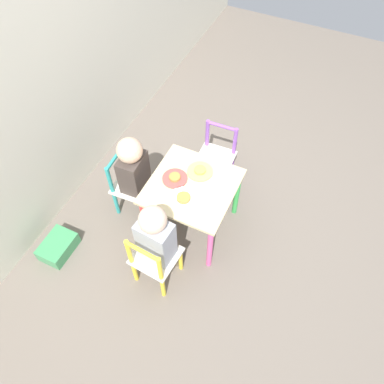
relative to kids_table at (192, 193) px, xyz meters
The scene contains 12 objects.
ground_plane 0.39m from the kids_table, ahead, with size 6.00×6.00×0.00m, color #6B6056.
house_wall 1.33m from the kids_table, 90.00° to the left, with size 6.00×0.06×2.60m.
kids_table is the anchor object (origin of this frame).
chair_yellow 0.48m from the kids_table, behind, with size 0.28×0.28×0.50m.
chair_teal 0.48m from the kids_table, 93.04° to the left, with size 0.27×0.27×0.50m.
chair_purple 0.48m from the kids_table, ahead, with size 0.27×0.27×0.50m.
child_left 0.40m from the kids_table, behind, with size 0.22×0.21×0.72m.
child_back 0.40m from the kids_table, 93.04° to the left, with size 0.21×0.22×0.70m.
plate_left 0.15m from the kids_table, behind, with size 0.19×0.19×0.03m.
plate_back 0.15m from the kids_table, 90.00° to the left, with size 0.16×0.16×0.03m.
plate_right 0.15m from the kids_table, ahead, with size 0.16×0.16×0.03m.
storage_bin 0.99m from the kids_table, 128.17° to the left, with size 0.25×0.18×0.10m.
Camera 1 is at (-1.28, -0.60, 2.32)m, focal length 35.00 mm.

